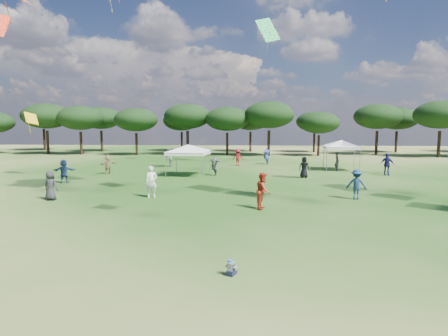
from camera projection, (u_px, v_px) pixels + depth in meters
The scene contains 6 objects.
ground at pixel (250, 313), 8.70m from camera, with size 140.00×140.00×0.00m, color #285319.
tree_line at pixel (262, 117), 54.96m from camera, with size 108.78×17.63×7.77m.
tent_left at pixel (188, 146), 31.84m from camera, with size 6.60×6.60×2.97m.
tent_right at pixel (342, 141), 35.64m from camera, with size 6.30×6.30×3.19m.
toddler at pixel (231, 268), 10.85m from camera, with size 0.36×0.39×0.48m.
festival_crowd at pixel (223, 166), 31.60m from camera, with size 27.21×23.71×1.91m.
Camera 1 is at (-0.15, -8.27, 4.36)m, focal length 30.00 mm.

